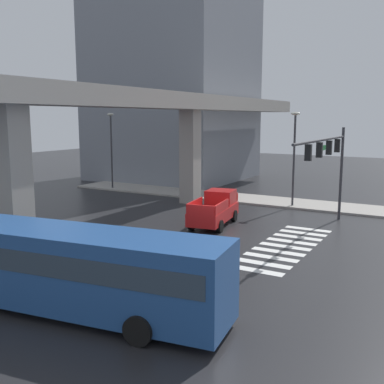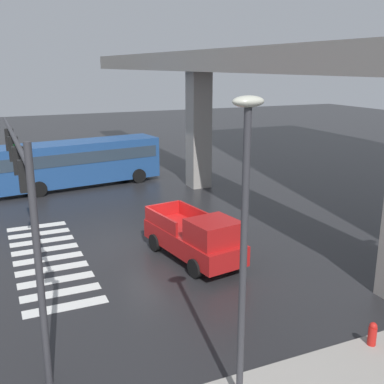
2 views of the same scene
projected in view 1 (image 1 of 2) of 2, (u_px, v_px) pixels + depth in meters
ground_plane at (209, 236)px, 26.62m from camera, size 120.00×120.00×0.00m
crosswalk_stripes at (285, 246)px, 24.35m from camera, size 9.35×2.80×0.01m
elevated_overpass at (122, 106)px, 28.43m from camera, size 58.94×2.59×8.65m
sidewalk_east at (255, 200)px, 37.84m from camera, size 4.00×36.00×0.15m
pickup_truck at (215, 209)px, 29.25m from camera, size 5.33×2.67×2.08m
city_bus at (79, 267)px, 15.77m from camera, size 3.98×11.04×2.99m
traffic_signal_mast at (329, 154)px, 27.00m from camera, size 10.89×0.32×6.20m
street_lamp_near_corner at (294, 148)px, 34.32m from camera, size 0.44×0.70×7.24m
street_lamp_mid_block at (186, 144)px, 38.98m from camera, size 0.44×0.70×7.24m
street_lamp_far_north at (111, 142)px, 43.04m from camera, size 0.44×0.70×7.24m
fire_hydrant at (237, 197)px, 36.87m from camera, size 0.24×0.24×0.85m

